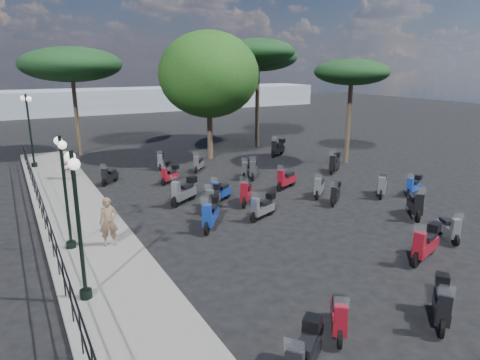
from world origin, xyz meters
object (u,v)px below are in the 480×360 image
scooter_26 (278,148)px  scooter_6 (184,192)px  scooter_4 (109,176)px  scooter_5 (339,316)px  scooter_7 (220,193)px  scooter_12 (246,193)px  pine_0 (258,52)px  scooter_23 (382,186)px  lamp_post_1 (65,185)px  lamp_post_0 (78,217)px  scooter_9 (442,304)px  scooter_13 (248,170)px  scooter_19 (286,180)px  pine_3 (352,73)px  scooter_8 (161,161)px  scooter_20 (253,170)px  scooter_1 (211,215)px  woman (109,222)px  scooter_25 (335,163)px  scooter_11 (263,207)px  scooter_3 (170,175)px  scooter_18 (319,188)px  scooter_22 (449,229)px  pine_2 (71,65)px  broadleaf_tree (209,75)px  scooter_0 (303,359)px  scooter_2 (213,199)px  pedestrian_far (66,165)px  scooter_14 (199,164)px  scooter_10 (425,245)px  scooter_24 (414,186)px  scooter_17 (335,194)px

scooter_26 → scooter_6: bearing=93.7°
scooter_4 → scooter_5: (1.79, -15.99, 0.02)m
scooter_7 → scooter_12: scooter_12 is taller
pine_0 → scooter_23: bearing=-95.6°
lamp_post_1 → scooter_26: (14.96, 9.76, -1.80)m
lamp_post_0 → scooter_5: (5.00, -4.28, -2.00)m
scooter_9 → scooter_13: scooter_9 is taller
scooter_19 → pine_3: pine_3 is taller
scooter_8 → scooter_12: scooter_12 is taller
scooter_20 → scooter_12: bearing=90.1°
scooter_1 → scooter_7: 3.25m
woman → scooter_25: bearing=30.3°
scooter_9 → scooter_11: scooter_9 is taller
scooter_9 → scooter_26: size_ratio=0.85×
woman → pine_0: 20.88m
scooter_3 → scooter_18: bearing=-170.9°
woman → scooter_3: size_ratio=1.32×
scooter_22 → scooter_20: bearing=-53.1°
scooter_13 → scooter_18: 4.87m
scooter_6 → scooter_18: 6.45m
woman → pine_2: size_ratio=0.23×
scooter_22 → broadleaf_tree: broadleaf_tree is taller
scooter_0 → scooter_7: bearing=-55.5°
scooter_2 → scooter_22: size_ratio=1.00×
scooter_12 → pedestrian_far: bearing=-12.1°
scooter_12 → scooter_14: (0.55, 6.68, -0.06)m
lamp_post_1 → pine_3: bearing=17.0°
lamp_post_0 → scooter_13: (10.32, 9.24, -1.96)m
scooter_6 → pine_3: bearing=-110.6°
lamp_post_1 → scooter_10: 11.91m
scooter_8 → scooter_22: scooter_22 is taller
scooter_6 → scooter_26: scooter_6 is taller
scooter_22 → scooter_24: bearing=-100.6°
scooter_3 → pine_0: bearing=-88.7°
woman → scooter_25: (14.08, 4.70, -0.46)m
scooter_5 → scooter_23: 11.90m
pedestrian_far → scooter_3: size_ratio=1.16×
pine_0 → scooter_11: bearing=-120.3°
scooter_6 → scooter_24: size_ratio=1.15×
woman → broadleaf_tree: bearing=63.5°
scooter_1 → broadleaf_tree: (5.42, 11.61, 4.98)m
lamp_post_1 → scooter_7: bearing=17.9°
scooter_5 → scooter_17: scooter_5 is taller
lamp_post_1 → scooter_12: (7.77, 1.61, -1.85)m
lamp_post_0 → scooter_22: (12.26, -1.93, -2.01)m
scooter_7 → scooter_25: (8.43, 1.86, 0.07)m
lamp_post_0 → scooter_25: (15.43, 7.89, -1.90)m
scooter_1 → broadleaf_tree: 13.75m
scooter_3 → scooter_20: bearing=-140.9°
scooter_24 → scooter_19: bearing=33.1°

